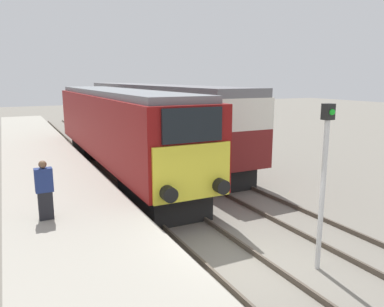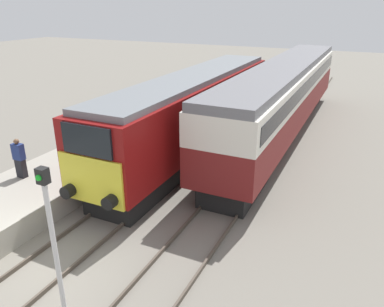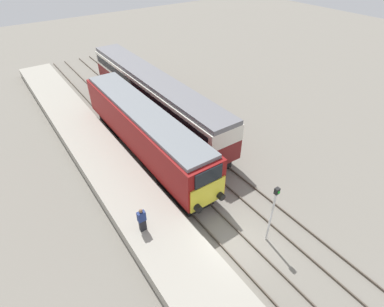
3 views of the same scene
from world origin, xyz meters
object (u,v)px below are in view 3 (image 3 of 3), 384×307
Objects in this scene: passenger_carriage at (153,93)px; signal_post at (272,211)px; locomotive at (144,129)px; person_on_platform at (142,220)px.

signal_post is (-1.70, -15.81, -0.16)m from passenger_carriage.
passenger_carriage is at bearing 83.86° from signal_post.
locomotive is 5.75m from passenger_carriage.
locomotive is 11.31m from signal_post.
locomotive is 10.24× the size of person_on_platform.
passenger_carriage is 12.92× the size of person_on_platform.
locomotive reaches higher than person_on_platform.
locomotive is 4.07× the size of signal_post.
person_on_platform is 6.97m from signal_post.
signal_post reaches higher than person_on_platform.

